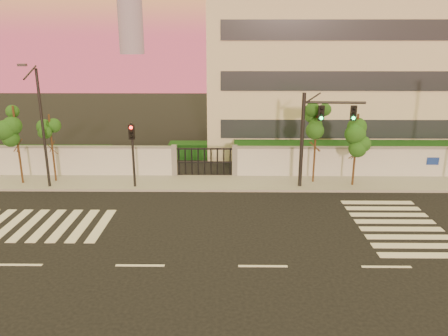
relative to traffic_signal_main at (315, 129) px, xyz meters
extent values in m
plane|color=black|center=(-3.75, -9.79, -3.72)|extent=(120.00, 120.00, 0.00)
cube|color=gray|center=(-3.75, 0.71, -3.64)|extent=(60.00, 3.00, 0.15)
cube|color=slate|center=(-8.75, 2.21, -2.62)|extent=(0.35, 0.35, 2.20)
cube|color=slate|center=(-4.75, 2.21, -2.62)|extent=(0.35, 0.35, 2.20)
cube|color=black|center=(5.25, 4.71, -2.82)|extent=(20.00, 2.00, 1.80)
cube|color=black|center=(-19.75, 4.71, -3.02)|extent=(12.00, 1.80, 1.40)
cube|color=black|center=(-6.75, 7.21, -3.12)|extent=(6.00, 1.50, 1.20)
cube|color=beige|center=(5.25, 12.21, 2.28)|extent=(24.00, 12.00, 12.00)
cube|color=#262D38|center=(5.25, 6.19, -1.22)|extent=(22.00, 0.08, 1.40)
cube|color=#262D38|center=(5.25, 6.19, 2.28)|extent=(22.00, 0.08, 1.40)
cube|color=#262D38|center=(5.25, 6.19, 5.78)|extent=(22.00, 0.08, 1.40)
cube|color=silver|center=(-15.95, -5.79, -3.71)|extent=(0.50, 4.00, 0.02)
cube|color=silver|center=(-15.05, -5.79, -3.71)|extent=(0.50, 4.00, 0.02)
cube|color=silver|center=(-14.15, -5.79, -3.71)|extent=(0.50, 4.00, 0.02)
cube|color=silver|center=(-13.25, -5.79, -3.71)|extent=(0.50, 4.00, 0.02)
cube|color=silver|center=(-12.35, -5.79, -3.71)|extent=(0.50, 4.00, 0.02)
cube|color=silver|center=(-11.45, -5.79, -3.71)|extent=(0.50, 4.00, 0.02)
cube|color=silver|center=(3.25, -8.79, -3.71)|extent=(4.00, 0.50, 0.02)
cube|color=silver|center=(3.25, -7.89, -3.71)|extent=(4.00, 0.50, 0.02)
cube|color=silver|center=(3.25, -6.99, -3.71)|extent=(4.00, 0.50, 0.02)
cube|color=silver|center=(3.25, -6.09, -3.71)|extent=(4.00, 0.50, 0.02)
cube|color=silver|center=(3.25, -5.19, -3.71)|extent=(4.00, 0.50, 0.02)
cube|color=silver|center=(3.25, -4.29, -3.71)|extent=(4.00, 0.50, 0.02)
cube|color=silver|center=(3.25, -3.39, -3.71)|extent=(4.00, 0.50, 0.02)
cube|color=silver|center=(3.25, -2.49, -3.71)|extent=(4.00, 0.50, 0.02)
cube|color=silver|center=(-13.75, -9.79, -3.71)|extent=(2.00, 0.15, 0.01)
cube|color=silver|center=(-8.75, -9.79, -3.71)|extent=(2.00, 0.15, 0.01)
cube|color=silver|center=(-3.75, -9.79, -3.71)|extent=(2.00, 0.15, 0.01)
cube|color=silver|center=(1.25, -9.79, -3.71)|extent=(2.00, 0.15, 0.01)
cylinder|color=#382314|center=(-18.18, 0.43, -1.20)|extent=(0.13, 0.13, 5.03)
sphere|color=#164814|center=(-18.18, 0.43, 0.31)|extent=(1.16, 1.16, 1.16)
sphere|color=#164814|center=(-17.81, 0.64, -0.44)|extent=(0.89, 0.89, 0.89)
sphere|color=#164814|center=(-18.49, 0.27, -0.19)|extent=(0.85, 0.85, 0.85)
cylinder|color=#382314|center=(-16.25, 0.89, -1.50)|extent=(0.12, 0.12, 4.43)
sphere|color=#164814|center=(-16.25, 0.89, -0.17)|extent=(1.07, 1.07, 1.07)
sphere|color=#164814|center=(-15.91, 1.09, -0.83)|extent=(0.82, 0.82, 0.82)
sphere|color=#164814|center=(-16.54, 0.75, -0.61)|extent=(0.78, 0.78, 0.78)
cylinder|color=#382314|center=(0.24, 0.89, -1.17)|extent=(0.12, 0.12, 5.10)
sphere|color=#164814|center=(0.24, 0.89, 0.36)|extent=(1.11, 1.11, 1.11)
sphere|color=#164814|center=(0.60, 1.09, -0.40)|extent=(0.85, 0.85, 0.85)
sphere|color=#164814|center=(-0.06, 0.74, -0.15)|extent=(0.81, 0.81, 0.81)
cylinder|color=#382314|center=(2.58, 0.24, -1.41)|extent=(0.13, 0.13, 4.61)
sphere|color=#164814|center=(2.58, 0.24, -0.03)|extent=(1.19, 1.19, 1.19)
sphere|color=#164814|center=(2.96, 0.46, -0.72)|extent=(0.91, 0.91, 0.91)
sphere|color=#164814|center=(2.25, 0.08, -0.49)|extent=(0.87, 0.87, 0.87)
cylinder|color=black|center=(-0.74, 0.01, -0.78)|extent=(0.23, 0.23, 5.88)
cylinder|color=black|center=(1.06, 0.01, 1.59)|extent=(3.61, 0.34, 0.15)
cube|color=black|center=(0.30, -0.04, 0.98)|extent=(0.33, 0.17, 0.85)
sphere|color=#0CF259|center=(0.30, -0.15, 0.71)|extent=(0.19, 0.19, 0.19)
cube|color=black|center=(2.20, -0.04, 0.98)|extent=(0.33, 0.17, 0.85)
sphere|color=#0CF259|center=(2.20, -0.15, 0.71)|extent=(0.19, 0.19, 0.19)
cylinder|color=black|center=(-10.94, -0.18, -1.65)|extent=(0.15, 0.15, 4.13)
cube|color=black|center=(-10.94, -0.23, -0.13)|extent=(0.32, 0.17, 0.83)
sphere|color=red|center=(-10.94, -0.34, 0.12)|extent=(0.18, 0.18, 0.18)
cylinder|color=black|center=(-16.22, -0.21, -0.08)|extent=(0.16, 0.16, 7.27)
cylinder|color=black|center=(-16.22, -1.03, 3.37)|extent=(0.09, 1.74, 0.71)
cube|color=#3F3F44|center=(-16.22, -1.85, 3.83)|extent=(0.45, 0.23, 0.14)
camera|label=1|loc=(-5.16, -25.66, 5.10)|focal=35.00mm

